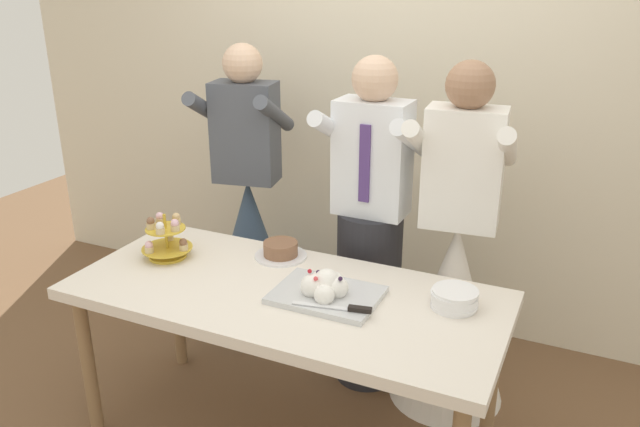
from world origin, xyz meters
name	(u,v)px	position (x,y,z in m)	size (l,w,h in m)	color
rear_wall	(398,77)	(0.00, 1.38, 1.45)	(5.20, 0.10, 2.90)	beige
dessert_table	(285,306)	(0.00, 0.00, 0.70)	(1.80, 0.80, 0.78)	silver
cupcake_stand	(166,239)	(-0.64, 0.06, 0.86)	(0.23, 0.23, 0.21)	gold
main_cake_tray	(326,289)	(0.18, 0.01, 0.82)	(0.43, 0.31, 0.12)	silver
plate_stack	(454,299)	(0.67, 0.15, 0.81)	(0.19, 0.18, 0.08)	white
round_cake	(281,250)	(-0.17, 0.28, 0.81)	(0.24, 0.24, 0.07)	white
person_groom	(370,245)	(0.14, 0.63, 0.75)	(0.46, 0.49, 1.66)	#232328
person_bride	(453,291)	(0.56, 0.65, 0.58)	(0.56, 0.56, 1.66)	white
person_guest	(250,236)	(-0.66, 0.81, 0.58)	(0.57, 0.56, 1.66)	#334760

